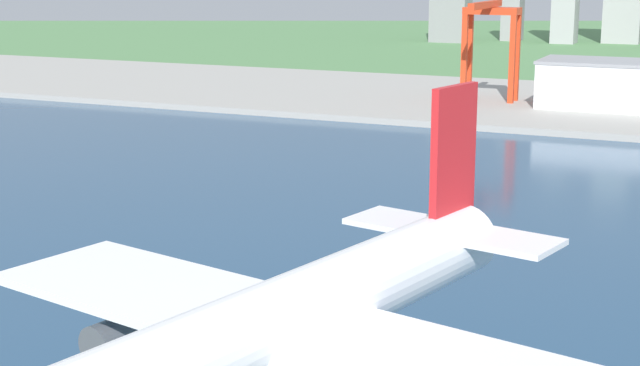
% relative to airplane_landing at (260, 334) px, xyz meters
% --- Properties ---
extents(ground_plane, '(2400.00, 2400.00, 0.00)m').
position_rel_airplane_landing_xyz_m(ground_plane, '(-23.94, 171.22, -40.45)').
color(ground_plane, '#51814D').
extents(water_bay, '(840.00, 360.00, 0.15)m').
position_rel_airplane_landing_xyz_m(water_bay, '(-23.94, 111.22, -40.38)').
color(water_bay, navy).
rests_on(water_bay, ground).
extents(industrial_pier, '(840.00, 140.00, 2.50)m').
position_rel_airplane_landing_xyz_m(industrial_pier, '(-23.94, 361.22, -39.20)').
color(industrial_pier, '#9D9B94').
rests_on(industrial_pier, ground).
extents(airplane_landing, '(39.00, 44.97, 14.27)m').
position_rel_airplane_landing_xyz_m(airplane_landing, '(0.00, 0.00, 0.00)').
color(airplane_landing, white).
extents(port_crane_red, '(22.25, 42.96, 40.63)m').
position_rel_airplane_landing_xyz_m(port_crane_red, '(-78.89, 351.45, -9.01)').
color(port_crane_red, red).
rests_on(port_crane_red, industrial_pier).
extents(warehouse_main, '(60.84, 32.41, 18.52)m').
position_rel_airplane_landing_xyz_m(warehouse_main, '(-27.18, 352.44, -28.67)').
color(warehouse_main, white).
rests_on(warehouse_main, industrial_pier).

